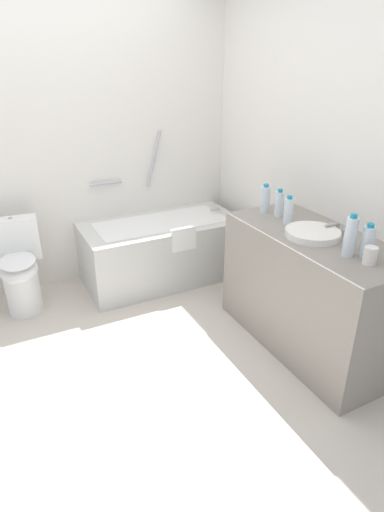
{
  "coord_description": "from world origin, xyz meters",
  "views": [
    {
      "loc": [
        -0.57,
        -2.21,
        1.85
      ],
      "look_at": [
        0.67,
        0.23,
        0.57
      ],
      "focal_mm": 29.32,
      "sensor_mm": 36.0,
      "label": 1
    }
  ],
  "objects_px": {
    "water_bottle_0": "(350,236)",
    "water_bottle_2": "(368,242)",
    "sink_basin": "(313,233)",
    "sink_faucet": "(336,227)",
    "water_bottle_3": "(265,199)",
    "toilet": "(19,269)",
    "water_bottle_4": "(288,211)",
    "bathtub": "(162,248)",
    "water_bottle_1": "(279,204)",
    "drinking_glass_1": "(349,240)",
    "drinking_glass_2": "(370,255)"
  },
  "relations": [
    {
      "from": "sink_basin",
      "to": "water_bottle_1",
      "type": "distance_m",
      "value": 0.42
    },
    {
      "from": "water_bottle_4",
      "to": "drinking_glass_1",
      "type": "xyz_separation_m",
      "value": [
        0.07,
        -0.49,
        -0.05
      ]
    },
    {
      "from": "bathtub",
      "to": "water_bottle_2",
      "type": "relative_size",
      "value": 6.97
    },
    {
      "from": "water_bottle_2",
      "to": "water_bottle_3",
      "type": "distance_m",
      "value": 0.91
    },
    {
      "from": "sink_basin",
      "to": "water_bottle_3",
      "type": "xyz_separation_m",
      "value": [
        0.02,
        0.54,
        0.08
      ]
    },
    {
      "from": "sink_faucet",
      "to": "water_bottle_4",
      "type": "distance_m",
      "value": 0.33
    },
    {
      "from": "toilet",
      "to": "drinking_glass_1",
      "type": "height_order",
      "value": "drinking_glass_1"
    },
    {
      "from": "toilet",
      "to": "water_bottle_3",
      "type": "bearing_deg",
      "value": 68.72
    },
    {
      "from": "sink_basin",
      "to": "water_bottle_3",
      "type": "bearing_deg",
      "value": 88.19
    },
    {
      "from": "bathtub",
      "to": "water_bottle_1",
      "type": "bearing_deg",
      "value": -62.3
    },
    {
      "from": "water_bottle_0",
      "to": "water_bottle_2",
      "type": "xyz_separation_m",
      "value": [
        0.08,
        -0.06,
        -0.02
      ]
    },
    {
      "from": "water_bottle_0",
      "to": "drinking_glass_1",
      "type": "relative_size",
      "value": 2.83
    },
    {
      "from": "toilet",
      "to": "sink_faucet",
      "type": "bearing_deg",
      "value": 58.82
    },
    {
      "from": "bathtub",
      "to": "sink_basin",
      "type": "xyz_separation_m",
      "value": [
        0.46,
        -1.39,
        0.56
      ]
    },
    {
      "from": "water_bottle_4",
      "to": "bathtub",
      "type": "bearing_deg",
      "value": 113.12
    },
    {
      "from": "sink_basin",
      "to": "water_bottle_4",
      "type": "height_order",
      "value": "water_bottle_4"
    },
    {
      "from": "water_bottle_1",
      "to": "bathtub",
      "type": "bearing_deg",
      "value": 117.7
    },
    {
      "from": "water_bottle_0",
      "to": "water_bottle_1",
      "type": "distance_m",
      "value": 0.73
    },
    {
      "from": "water_bottle_1",
      "to": "water_bottle_2",
      "type": "bearing_deg",
      "value": -88.93
    },
    {
      "from": "water_bottle_4",
      "to": "sink_basin",
      "type": "bearing_deg",
      "value": -93.16
    },
    {
      "from": "water_bottle_1",
      "to": "drinking_glass_2",
      "type": "height_order",
      "value": "water_bottle_1"
    },
    {
      "from": "bathtub",
      "to": "water_bottle_4",
      "type": "xyz_separation_m",
      "value": [
        0.48,
        -1.12,
        0.63
      ]
    },
    {
      "from": "water_bottle_1",
      "to": "sink_faucet",
      "type": "bearing_deg",
      "value": -69.91
    },
    {
      "from": "sink_basin",
      "to": "drinking_glass_1",
      "type": "distance_m",
      "value": 0.24
    },
    {
      "from": "toilet",
      "to": "sink_basin",
      "type": "height_order",
      "value": "sink_basin"
    },
    {
      "from": "water_bottle_3",
      "to": "drinking_glass_1",
      "type": "relative_size",
      "value": 2.38
    },
    {
      "from": "toilet",
      "to": "drinking_glass_2",
      "type": "height_order",
      "value": "drinking_glass_2"
    },
    {
      "from": "water_bottle_2",
      "to": "water_bottle_4",
      "type": "xyz_separation_m",
      "value": [
        -0.05,
        0.64,
        -0.0
      ]
    },
    {
      "from": "sink_basin",
      "to": "sink_faucet",
      "type": "height_order",
      "value": "sink_faucet"
    },
    {
      "from": "water_bottle_4",
      "to": "toilet",
      "type": "bearing_deg",
      "value": 146.69
    },
    {
      "from": "sink_basin",
      "to": "drinking_glass_1",
      "type": "bearing_deg",
      "value": -69.96
    },
    {
      "from": "sink_faucet",
      "to": "drinking_glass_1",
      "type": "bearing_deg",
      "value": -117.6
    },
    {
      "from": "sink_faucet",
      "to": "sink_basin",
      "type": "bearing_deg",
      "value": 180.0
    },
    {
      "from": "water_bottle_0",
      "to": "water_bottle_2",
      "type": "height_order",
      "value": "water_bottle_0"
    },
    {
      "from": "water_bottle_1",
      "to": "drinking_glass_2",
      "type": "bearing_deg",
      "value": -92.7
    },
    {
      "from": "sink_basin",
      "to": "water_bottle_0",
      "type": "xyz_separation_m",
      "value": [
        -0.01,
        -0.31,
        0.1
      ]
    },
    {
      "from": "drinking_glass_2",
      "to": "bathtub",
      "type": "bearing_deg",
      "value": 104.38
    },
    {
      "from": "bathtub",
      "to": "toilet",
      "type": "bearing_deg",
      "value": 179.98
    },
    {
      "from": "water_bottle_0",
      "to": "drinking_glass_2",
      "type": "relative_size",
      "value": 2.49
    },
    {
      "from": "toilet",
      "to": "water_bottle_1",
      "type": "relative_size",
      "value": 3.74
    },
    {
      "from": "sink_basin",
      "to": "drinking_glass_2",
      "type": "bearing_deg",
      "value": -89.02
    },
    {
      "from": "sink_faucet",
      "to": "drinking_glass_1",
      "type": "relative_size",
      "value": 1.71
    },
    {
      "from": "water_bottle_3",
      "to": "bathtub",
      "type": "bearing_deg",
      "value": 119.53
    },
    {
      "from": "water_bottle_1",
      "to": "water_bottle_0",
      "type": "bearing_deg",
      "value": -94.97
    },
    {
      "from": "water_bottle_0",
      "to": "water_bottle_4",
      "type": "relative_size",
      "value": 1.28
    },
    {
      "from": "toilet",
      "to": "water_bottle_2",
      "type": "relative_size",
      "value": 3.71
    },
    {
      "from": "sink_basin",
      "to": "bathtub",
      "type": "bearing_deg",
      "value": 108.44
    },
    {
      "from": "bathtub",
      "to": "drinking_glass_1",
      "type": "height_order",
      "value": "bathtub"
    },
    {
      "from": "sink_basin",
      "to": "water_bottle_2",
      "type": "relative_size",
      "value": 1.72
    },
    {
      "from": "water_bottle_0",
      "to": "drinking_glass_2",
      "type": "distance_m",
      "value": 0.15
    }
  ]
}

